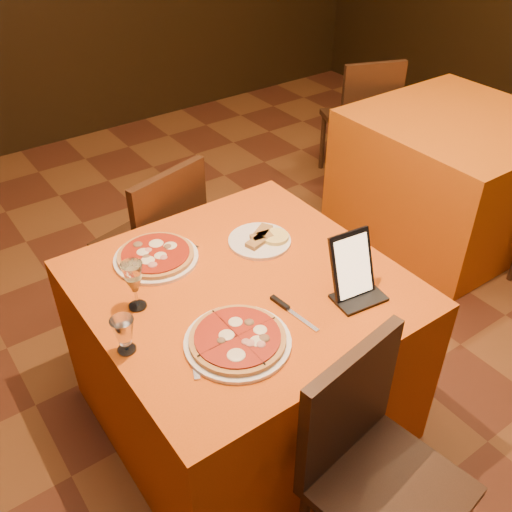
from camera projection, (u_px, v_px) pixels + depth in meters
floor at (352, 416)px, 2.53m from camera, size 6.00×7.00×0.01m
main_table at (243, 353)px, 2.32m from camera, size 1.10×1.10×0.75m
side_table at (451, 175)px, 3.53m from camera, size 1.10×1.10×0.75m
chair_main_near at (390, 489)px, 1.75m from camera, size 0.45×0.45×0.91m
chair_main_far at (149, 243)px, 2.81m from camera, size 0.53×0.53×0.91m
chair_side_far at (357, 119)px, 4.04m from camera, size 0.62×0.62×0.91m
pizza_near at (238, 340)px, 1.83m from camera, size 0.35×0.35×0.03m
pizza_far at (156, 256)px, 2.20m from camera, size 0.33×0.33×0.03m
cutlet_dish at (260, 240)px, 2.29m from camera, size 0.25×0.25×0.03m
wine_glass at (134, 286)px, 1.93m from camera, size 0.10×0.10×0.19m
water_glass at (124, 335)px, 1.78m from camera, size 0.07×0.07×0.13m
tablet at (352, 265)px, 1.98m from camera, size 0.17×0.12×0.23m
knife at (297, 316)px, 1.94m from camera, size 0.04×0.20×0.01m
fork_near at (194, 359)px, 1.78m from camera, size 0.08×0.16×0.01m
fork_far at (184, 242)px, 2.30m from camera, size 0.07×0.14×0.01m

